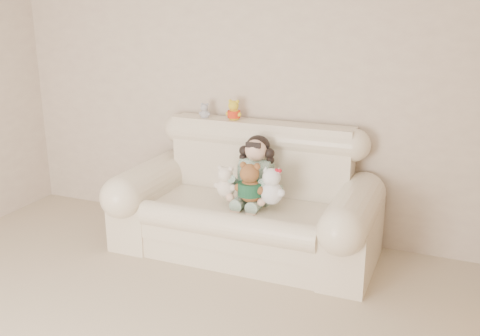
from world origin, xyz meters
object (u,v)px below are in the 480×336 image
sofa (245,193)px  seated_child (256,169)px  cream_teddy (226,179)px  white_cat (272,182)px  brown_teddy (250,179)px

sofa → seated_child: sofa is taller
sofa → cream_teddy: sofa is taller
sofa → white_cat: (0.27, -0.12, 0.16)m
seated_child → brown_teddy: size_ratio=1.49×
seated_child → white_cat: seated_child is taller
sofa → white_cat: sofa is taller
sofa → brown_teddy: size_ratio=5.62×
white_cat → sofa: bearing=144.1°
sofa → seated_child: bearing=50.9°
cream_teddy → sofa: bearing=32.1°
sofa → brown_teddy: (0.10, -0.14, 0.17)m
seated_child → white_cat: size_ratio=1.61×
sofa → seated_child: size_ratio=3.77×
brown_teddy → white_cat: bearing=27.8°
seated_child → white_cat: bearing=-40.5°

